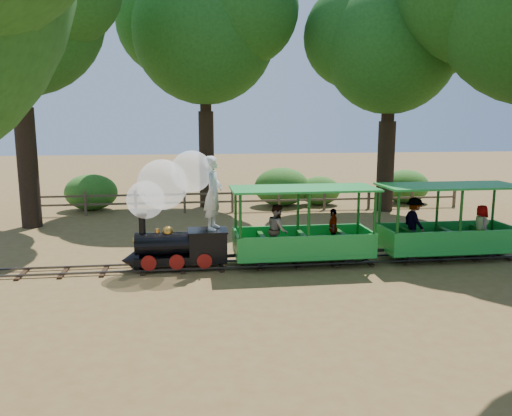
{
  "coord_description": "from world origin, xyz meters",
  "views": [
    {
      "loc": [
        -2.79,
        -12.73,
        3.83
      ],
      "look_at": [
        -1.0,
        0.5,
        1.48
      ],
      "focal_mm": 35.0,
      "sensor_mm": 36.0,
      "label": 1
    }
  ],
  "objects": [
    {
      "name": "ground",
      "position": [
        0.0,
        0.0,
        0.0
      ],
      "size": [
        90.0,
        90.0,
        0.0
      ],
      "primitive_type": "plane",
      "color": "olive",
      "rests_on": "ground"
    },
    {
      "name": "track",
      "position": [
        0.0,
        0.0,
        0.07
      ],
      "size": [
        22.0,
        1.0,
        0.1
      ],
      "color": "#3F3D3A",
      "rests_on": "ground"
    },
    {
      "name": "locomotive",
      "position": [
        -3.19,
        0.07,
        1.78
      ],
      "size": [
        2.74,
        1.29,
        3.15
      ],
      "color": "black",
      "rests_on": "ground"
    },
    {
      "name": "carriage_front",
      "position": [
        0.13,
        -0.05,
        0.82
      ],
      "size": [
        3.82,
        1.56,
        1.99
      ],
      "color": "green",
      "rests_on": "track"
    },
    {
      "name": "carriage_rear",
      "position": [
        4.19,
        0.02,
        0.84
      ],
      "size": [
        3.82,
        1.56,
        1.99
      ],
      "color": "green",
      "rests_on": "track"
    },
    {
      "name": "oak_nc",
      "position": [
        -2.03,
        9.58,
        7.85
      ],
      "size": [
        7.66,
        6.74,
        10.61
      ],
      "color": "#2D2116",
      "rests_on": "ground"
    },
    {
      "name": "oak_ne",
      "position": [
        5.47,
        7.57,
        7.03
      ],
      "size": [
        6.77,
        5.96,
        9.49
      ],
      "color": "#2D2116",
      "rests_on": "ground"
    },
    {
      "name": "fence",
      "position": [
        0.0,
        8.0,
        0.58
      ],
      "size": [
        18.1,
        0.1,
        1.0
      ],
      "color": "brown",
      "rests_on": "ground"
    },
    {
      "name": "shrub_west",
      "position": [
        -6.99,
        9.3,
        0.78
      ],
      "size": [
        2.24,
        1.73,
        1.55
      ],
      "primitive_type": "ellipsoid",
      "color": "#2D6B1E",
      "rests_on": "ground"
    },
    {
      "name": "shrub_mid_w",
      "position": [
        1.36,
        9.3,
        0.87
      ],
      "size": [
        2.5,
        1.92,
        1.73
      ],
      "primitive_type": "ellipsoid",
      "color": "#2D6B1E",
      "rests_on": "ground"
    },
    {
      "name": "shrub_mid_e",
      "position": [
        3.12,
        9.3,
        0.65
      ],
      "size": [
        1.89,
        1.46,
        1.31
      ],
      "primitive_type": "ellipsoid",
      "color": "#2D6B1E",
      "rests_on": "ground"
    },
    {
      "name": "shrub_east",
      "position": [
        7.25,
        9.3,
        0.78
      ],
      "size": [
        2.25,
        1.73,
        1.56
      ],
      "primitive_type": "ellipsoid",
      "color": "#2D6B1E",
      "rests_on": "ground"
    }
  ]
}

